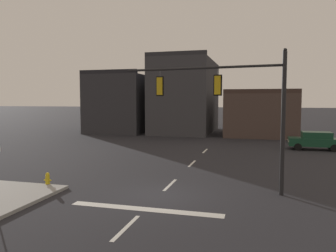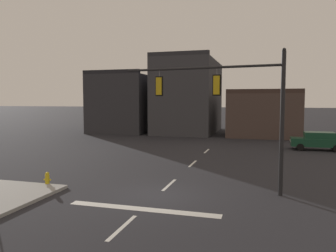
% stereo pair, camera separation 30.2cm
% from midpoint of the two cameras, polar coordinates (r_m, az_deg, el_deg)
% --- Properties ---
extents(ground_plane, '(400.00, 400.00, 0.00)m').
position_cam_midpoint_polar(ground_plane, '(15.58, -1.25, -11.93)').
color(ground_plane, '#232328').
extents(stop_bar_paint, '(6.40, 0.50, 0.01)m').
position_cam_midpoint_polar(stop_bar_paint, '(13.77, -3.79, -14.15)').
color(stop_bar_paint, silver).
rests_on(stop_bar_paint, ground).
extents(lane_centreline, '(0.16, 26.40, 0.01)m').
position_cam_midpoint_polar(lane_centreline, '(17.43, 0.73, -10.14)').
color(lane_centreline, silver).
rests_on(lane_centreline, ground).
extents(signal_mast_near_side, '(7.99, 1.02, 6.74)m').
position_cam_midpoint_polar(signal_mast_near_side, '(16.15, 11.37, 4.72)').
color(signal_mast_near_side, black).
rests_on(signal_mast_near_side, ground).
extents(car_lot_nearside, '(4.48, 1.97, 1.61)m').
position_cam_midpoint_polar(car_lot_nearside, '(32.04, 24.74, -2.30)').
color(car_lot_nearside, '#143D28').
rests_on(car_lot_nearside, ground).
extents(fire_hydrant, '(0.40, 0.30, 0.75)m').
position_cam_midpoint_polar(fire_hydrant, '(18.07, -19.71, -8.82)').
color(fire_hydrant, gold).
rests_on(fire_hydrant, ground).
extents(building_row, '(26.88, 12.82, 10.23)m').
position_cam_midpoint_polar(building_row, '(45.33, 2.15, 4.11)').
color(building_row, '#2D2D33').
rests_on(building_row, ground).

